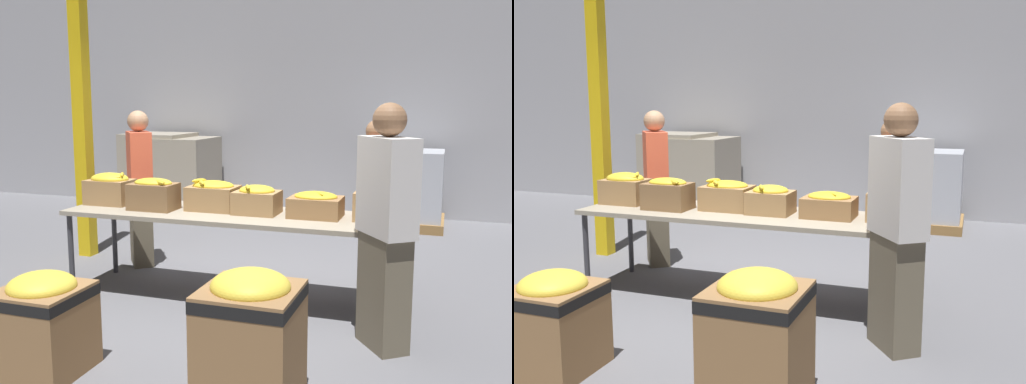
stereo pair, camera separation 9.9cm
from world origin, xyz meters
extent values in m
plane|color=slate|center=(0.00, 0.00, 0.00)|extent=(30.00, 30.00, 0.00)
cube|color=#A8A8AD|center=(0.00, 4.31, 2.00)|extent=(16.00, 0.08, 4.00)
cube|color=#9E937F|center=(0.00, 0.00, 0.77)|extent=(3.01, 0.83, 0.04)
cylinder|color=#38383D|center=(-1.44, -0.36, 0.37)|extent=(0.05, 0.05, 0.75)
cylinder|color=#38383D|center=(1.44, -0.36, 0.37)|extent=(0.05, 0.05, 0.75)
cylinder|color=#38383D|center=(-1.44, 0.36, 0.37)|extent=(0.05, 0.05, 0.75)
cylinder|color=#38383D|center=(1.44, 0.36, 0.37)|extent=(0.05, 0.05, 0.75)
cube|color=#A37A4C|center=(-1.26, 0.04, 0.90)|extent=(0.42, 0.30, 0.23)
ellipsoid|color=yellow|center=(-1.26, 0.04, 1.03)|extent=(0.38, 0.27, 0.12)
ellipsoid|color=yellow|center=(-1.21, -0.05, 1.06)|extent=(0.21, 0.09, 0.04)
ellipsoid|color=yellow|center=(-1.15, 0.07, 1.07)|extent=(0.14, 0.20, 0.04)
cube|color=olive|center=(-0.73, -0.08, 0.90)|extent=(0.42, 0.28, 0.24)
ellipsoid|color=yellow|center=(-0.73, -0.08, 1.03)|extent=(0.36, 0.23, 0.09)
ellipsoid|color=yellow|center=(-0.63, -0.15, 1.05)|extent=(0.17, 0.11, 0.04)
ellipsoid|color=yellow|center=(-0.65, -0.14, 1.05)|extent=(0.18, 0.15, 0.05)
cube|color=#A37A4C|center=(-0.22, 0.07, 0.89)|extent=(0.44, 0.32, 0.22)
ellipsoid|color=gold|center=(-0.22, 0.07, 1.01)|extent=(0.38, 0.29, 0.09)
ellipsoid|color=gold|center=(-0.34, 0.04, 1.05)|extent=(0.12, 0.16, 0.05)
ellipsoid|color=gold|center=(-0.29, -0.02, 1.04)|extent=(0.12, 0.15, 0.05)
cube|color=#A37A4C|center=(0.21, 0.03, 0.88)|extent=(0.38, 0.31, 0.20)
ellipsoid|color=yellow|center=(0.21, 0.03, 0.99)|extent=(0.31, 0.27, 0.10)
ellipsoid|color=yellow|center=(0.16, -0.06, 1.03)|extent=(0.11, 0.16, 0.05)
ellipsoid|color=yellow|center=(0.20, 0.03, 1.01)|extent=(0.18, 0.19, 0.05)
cube|color=olive|center=(0.73, 0.05, 0.87)|extent=(0.44, 0.33, 0.17)
ellipsoid|color=gold|center=(0.73, 0.05, 0.96)|extent=(0.37, 0.27, 0.09)
ellipsoid|color=gold|center=(0.75, 0.04, 0.99)|extent=(0.17, 0.18, 0.04)
ellipsoid|color=gold|center=(0.75, 0.03, 1.00)|extent=(0.15, 0.18, 0.04)
cube|color=#A37A4C|center=(1.28, 0.10, 0.90)|extent=(0.44, 0.33, 0.23)
ellipsoid|color=gold|center=(1.28, 0.10, 1.03)|extent=(0.37, 0.27, 0.10)
ellipsoid|color=gold|center=(1.23, 0.06, 1.07)|extent=(0.18, 0.12, 0.04)
ellipsoid|color=gold|center=(1.24, 0.16, 1.06)|extent=(0.21, 0.11, 0.06)
cube|color=#6B604C|center=(-1.34, 0.73, 0.39)|extent=(0.39, 0.43, 0.79)
cube|color=#EA5B3D|center=(-1.34, 0.73, 1.11)|extent=(0.45, 0.49, 0.65)
sphere|color=tan|center=(-1.34, 0.73, 1.55)|extent=(0.22, 0.22, 0.22)
cube|color=#6B604C|center=(1.38, -0.61, 0.41)|extent=(0.41, 0.45, 0.83)
cube|color=silver|center=(1.38, -0.61, 1.17)|extent=(0.47, 0.52, 0.68)
sphere|color=#896042|center=(1.38, -0.61, 1.63)|extent=(0.23, 0.23, 0.23)
cube|color=#6B604C|center=(1.14, 0.79, 0.38)|extent=(0.21, 0.37, 0.75)
cube|color=#EA5B3D|center=(1.14, 0.79, 1.06)|extent=(0.23, 0.43, 0.62)
sphere|color=#896042|center=(1.14, 0.79, 1.48)|extent=(0.21, 0.21, 0.21)
cube|color=olive|center=(-0.66, -1.70, 0.29)|extent=(0.52, 0.52, 0.57)
cube|color=black|center=(-0.66, -1.70, 0.52)|extent=(0.52, 0.52, 0.07)
ellipsoid|color=yellow|center=(-0.66, -1.70, 0.58)|extent=(0.44, 0.44, 0.18)
cube|color=olive|center=(0.76, -1.70, 0.36)|extent=(0.54, 0.54, 0.72)
cube|color=black|center=(0.76, -1.70, 0.67)|extent=(0.54, 0.54, 0.07)
ellipsoid|color=yellow|center=(0.76, -1.70, 0.73)|extent=(0.46, 0.46, 0.19)
cube|color=yellow|center=(-2.12, 0.86, 2.00)|extent=(0.16, 0.16, 4.00)
cube|color=olive|center=(1.26, 3.62, 0.07)|extent=(0.99, 0.99, 0.13)
cube|color=#B2B7C1|center=(1.26, 3.62, 0.60)|extent=(0.91, 0.91, 0.95)
cube|color=olive|center=(-2.29, 3.62, 0.07)|extent=(1.11, 1.11, 0.13)
cube|color=#A39984|center=(-2.29, 3.62, 0.66)|extent=(1.02, 1.02, 1.06)
cube|color=olive|center=(-2.68, 3.64, 0.07)|extent=(1.06, 1.06, 0.13)
cube|color=#A39984|center=(-2.68, 3.64, 0.69)|extent=(0.97, 0.97, 1.12)
camera|label=1|loc=(1.77, -4.59, 1.75)|focal=40.00mm
camera|label=2|loc=(1.86, -4.55, 1.75)|focal=40.00mm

